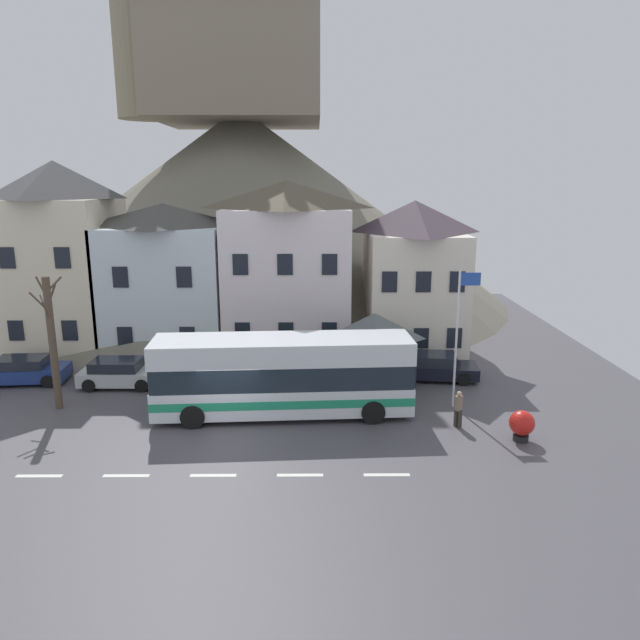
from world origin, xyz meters
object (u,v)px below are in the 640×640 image
townhouse_02 (288,269)px  parked_car_02 (25,370)px  hilltop_castle (242,200)px  pedestrian_01 (395,383)px  public_bench (414,365)px  flagpole (459,329)px  transit_bus (283,377)px  harbour_buoy (522,424)px  pedestrian_00 (458,408)px  townhouse_03 (413,277)px  townhouse_00 (62,260)px  bus_shelter (374,326)px  bare_tree_01 (52,341)px  townhouse_01 (167,280)px  parked_car_01 (120,373)px  parked_car_00 (431,367)px

townhouse_02 → parked_car_02: (-12.95, -5.19, -4.29)m
hilltop_castle → pedestrian_01: hilltop_castle is taller
public_bench → flagpole: flagpole is taller
hilltop_castle → transit_bus: size_ratio=3.89×
parked_car_02 → harbour_buoy: 23.58m
transit_bus → pedestrian_00: bearing=-14.2°
townhouse_03 → flagpole: 9.05m
townhouse_02 → pedestrian_01: townhouse_02 is taller
townhouse_00 → pedestrian_01: bearing=-23.8°
transit_bus → public_bench: transit_bus is taller
bus_shelter → pedestrian_00: bus_shelter is taller
pedestrian_01 → bare_tree_01: (-15.10, -0.82, 2.26)m
townhouse_00 → transit_bus: 16.68m
flagpole → townhouse_01: bearing=150.2°
townhouse_03 → bare_tree_01: 19.39m
bare_tree_01 → harbour_buoy: bearing=-10.3°
transit_bus → parked_car_02: transit_bus is taller
parked_car_02 → townhouse_01: bearing=35.6°
bus_shelter → parked_car_02: (-17.36, 0.56, -2.37)m
flagpole → harbour_buoy: size_ratio=4.99×
parked_car_01 → pedestrian_00: pedestrian_00 is taller
pedestrian_01 → transit_bus: bearing=-162.0°
bus_shelter → harbour_buoy: bus_shelter is taller
parked_car_02 → parked_car_00: bearing=-3.6°
hilltop_castle → public_bench: 24.34m
hilltop_castle → pedestrian_00: 30.40m
harbour_buoy → bare_tree_01: 19.95m
pedestrian_00 → pedestrian_01: (-2.23, 3.01, 0.05)m
townhouse_01 → bus_shelter: 12.74m
parked_car_01 → harbour_buoy: parked_car_01 is taller
townhouse_01 → parked_car_02: (-6.03, -5.13, -3.67)m
townhouse_01 → hilltop_castle: hilltop_castle is taller
transit_bus → parked_car_02: bearing=159.0°
hilltop_castle → bus_shelter: bearing=-67.9°
townhouse_03 → bus_shelter: townhouse_03 is taller
parked_car_00 → hilltop_castle: bearing=125.0°
townhouse_00 → parked_car_02: bearing=-90.6°
pedestrian_01 → harbour_buoy: bearing=-44.8°
bus_shelter → pedestrian_01: bearing=-68.2°
bus_shelter → parked_car_00: size_ratio=0.80×
townhouse_00 → townhouse_01: 6.10m
harbour_buoy → townhouse_02: bearing=128.4°
parked_car_00 → flagpole: flagpole is taller
parked_car_00 → bare_tree_01: (-17.36, -3.80, 2.46)m
public_bench → parked_car_00: bearing=-47.8°
parked_car_01 → bare_tree_01: size_ratio=0.65×
hilltop_castle → bare_tree_01: bearing=-102.3°
townhouse_03 → pedestrian_01: (-2.01, -8.22, -3.53)m
transit_bus → harbour_buoy: bearing=-19.5°
townhouse_01 → flagpole: townhouse_01 is taller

